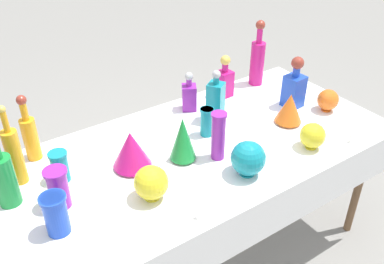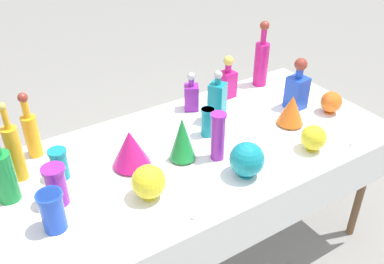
# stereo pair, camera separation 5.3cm
# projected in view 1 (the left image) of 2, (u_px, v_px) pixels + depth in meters

# --- Properties ---
(ground_plane) EXTENTS (40.00, 40.00, 0.00)m
(ground_plane) POSITION_uv_depth(u_px,v_px,m) (192.00, 256.00, 2.48)
(ground_plane) COLOR gray
(display_table) EXTENTS (2.04, 0.93, 0.76)m
(display_table) POSITION_uv_depth(u_px,v_px,m) (195.00, 161.00, 2.07)
(display_table) COLOR white
(display_table) RESTS_ON ground
(tall_bottle_1) EXTENTS (0.07, 0.07, 0.38)m
(tall_bottle_1) POSITION_uv_depth(u_px,v_px,m) (14.00, 154.00, 1.79)
(tall_bottle_1) COLOR orange
(tall_bottle_1) RESTS_ON display_table
(tall_bottle_2) EXTENTS (0.09, 0.09, 0.36)m
(tall_bottle_2) POSITION_uv_depth(u_px,v_px,m) (4.00, 177.00, 1.68)
(tall_bottle_2) COLOR #198C38
(tall_bottle_2) RESTS_ON display_table
(tall_bottle_3) EXTENTS (0.08, 0.08, 0.40)m
(tall_bottle_3) POSITION_uv_depth(u_px,v_px,m) (257.00, 59.00, 2.57)
(tall_bottle_3) COLOR #C61972
(tall_bottle_3) RESTS_ON display_table
(tall_bottle_4) EXTENTS (0.07, 0.07, 0.33)m
(tall_bottle_4) POSITION_uv_depth(u_px,v_px,m) (30.00, 134.00, 1.94)
(tall_bottle_4) COLOR orange
(tall_bottle_4) RESTS_ON display_table
(square_decanter_0) EXTENTS (0.11, 0.11, 0.29)m
(square_decanter_0) POSITION_uv_depth(u_px,v_px,m) (216.00, 100.00, 2.22)
(square_decanter_0) COLOR teal
(square_decanter_0) RESTS_ON display_table
(square_decanter_1) EXTENTS (0.11, 0.11, 0.22)m
(square_decanter_1) POSITION_uv_depth(u_px,v_px,m) (189.00, 95.00, 2.34)
(square_decanter_1) COLOR purple
(square_decanter_1) RESTS_ON display_table
(square_decanter_2) EXTENTS (0.10, 0.10, 0.30)m
(square_decanter_2) POSITION_uv_depth(u_px,v_px,m) (294.00, 86.00, 2.36)
(square_decanter_2) COLOR blue
(square_decanter_2) RESTS_ON display_table
(square_decanter_3) EXTENTS (0.09, 0.09, 0.25)m
(square_decanter_3) POSITION_uv_depth(u_px,v_px,m) (225.00, 79.00, 2.47)
(square_decanter_3) COLOR #C61972
(square_decanter_3) RESTS_ON display_table
(slender_vase_0) EXTENTS (0.08, 0.08, 0.14)m
(slender_vase_0) POSITION_uv_depth(u_px,v_px,m) (60.00, 165.00, 1.83)
(slender_vase_0) COLOR teal
(slender_vase_0) RESTS_ON display_table
(slender_vase_1) EXTENTS (0.07, 0.07, 0.15)m
(slender_vase_1) POSITION_uv_depth(u_px,v_px,m) (207.00, 121.00, 2.13)
(slender_vase_1) COLOR teal
(slender_vase_1) RESTS_ON display_table
(slender_vase_2) EXTENTS (0.10, 0.10, 0.17)m
(slender_vase_2) POSITION_uv_depth(u_px,v_px,m) (56.00, 213.00, 1.57)
(slender_vase_2) COLOR blue
(slender_vase_2) RESTS_ON display_table
(slender_vase_3) EXTENTS (0.07, 0.07, 0.24)m
(slender_vase_3) POSITION_uv_depth(u_px,v_px,m) (218.00, 135.00, 1.94)
(slender_vase_3) COLOR purple
(slender_vase_3) RESTS_ON display_table
(slender_vase_4) EXTENTS (0.10, 0.10, 0.18)m
(slender_vase_4) POSITION_uv_depth(u_px,v_px,m) (58.00, 187.00, 1.68)
(slender_vase_4) COLOR purple
(slender_vase_4) RESTS_ON display_table
(fluted_vase_0) EXTENTS (0.12, 0.12, 0.22)m
(fluted_vase_0) POSITION_uv_depth(u_px,v_px,m) (183.00, 139.00, 1.94)
(fluted_vase_0) COLOR #198C38
(fluted_vase_0) RESTS_ON display_table
(fluted_vase_1) EXTENTS (0.17, 0.17, 0.19)m
(fluted_vase_1) POSITION_uv_depth(u_px,v_px,m) (131.00, 149.00, 1.90)
(fluted_vase_1) COLOR #C61972
(fluted_vase_1) RESTS_ON display_table
(fluted_vase_2) EXTENTS (0.14, 0.14, 0.17)m
(fluted_vase_2) POSITION_uv_depth(u_px,v_px,m) (289.00, 108.00, 2.22)
(fluted_vase_2) COLOR orange
(fluted_vase_2) RESTS_ON display_table
(round_bowl_0) EXTENTS (0.14, 0.14, 0.15)m
(round_bowl_0) POSITION_uv_depth(u_px,v_px,m) (151.00, 183.00, 1.73)
(round_bowl_0) COLOR yellow
(round_bowl_0) RESTS_ON display_table
(round_bowl_1) EXTENTS (0.16, 0.16, 0.16)m
(round_bowl_1) POSITION_uv_depth(u_px,v_px,m) (248.00, 158.00, 1.86)
(round_bowl_1) COLOR teal
(round_bowl_1) RESTS_ON display_table
(round_bowl_2) EXTENTS (0.12, 0.12, 0.13)m
(round_bowl_2) POSITION_uv_depth(u_px,v_px,m) (313.00, 136.00, 2.04)
(round_bowl_2) COLOR yellow
(round_bowl_2) RESTS_ON display_table
(round_bowl_3) EXTENTS (0.12, 0.12, 0.12)m
(round_bowl_3) POSITION_uv_depth(u_px,v_px,m) (328.00, 100.00, 2.34)
(round_bowl_3) COLOR orange
(round_bowl_3) RESTS_ON display_table
(price_tag_left) EXTENTS (0.05, 0.02, 0.04)m
(price_tag_left) POSITION_uv_depth(u_px,v_px,m) (201.00, 213.00, 1.67)
(price_tag_left) COLOR white
(price_tag_left) RESTS_ON display_table
(price_tag_center) EXTENTS (0.05, 0.02, 0.04)m
(price_tag_center) POSITION_uv_depth(u_px,v_px,m) (353.00, 138.00, 2.11)
(price_tag_center) COLOR white
(price_tag_center) RESTS_ON display_table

